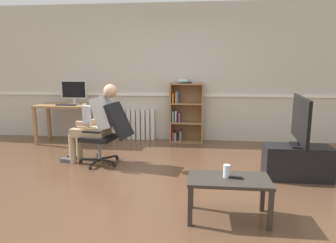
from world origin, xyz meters
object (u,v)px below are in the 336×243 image
at_px(radiator, 134,124).
at_px(bookshelf, 185,113).
at_px(coffee_table, 229,184).
at_px(spare_remote, 235,177).
at_px(computer_mouse, 84,105).
at_px(office_chair, 108,131).
at_px(computer_desk, 72,110).
at_px(tv_stand, 297,162).
at_px(drinking_glass, 227,171).
at_px(imac_monitor, 74,91).
at_px(person_seated, 96,122).
at_px(tv_screen, 301,120).
at_px(keyboard, 66,105).

bearing_deg(radiator, bookshelf, -5.21).
xyz_separation_m(coffee_table, spare_remote, (0.06, -0.00, 0.07)).
distance_m(computer_mouse, office_chair, 1.41).
height_order(computer_desk, tv_stand, computer_desk).
height_order(computer_desk, computer_mouse, computer_mouse).
height_order(bookshelf, drinking_glass, bookshelf).
bearing_deg(imac_monitor, drinking_glass, -45.83).
bearing_deg(office_chair, person_seated, -90.00).
xyz_separation_m(computer_desk, drinking_glass, (2.78, -2.75, -0.16)).
height_order(tv_stand, coffee_table, tv_stand).
bearing_deg(imac_monitor, spare_remote, -45.25).
relative_size(tv_screen, spare_remote, 6.85).
relative_size(radiator, spare_remote, 5.84).
bearing_deg(computer_mouse, tv_stand, -22.51).
relative_size(computer_mouse, radiator, 0.11).
xyz_separation_m(computer_desk, keyboard, (-0.04, -0.14, 0.12)).
bearing_deg(bookshelf, coffee_table, -78.81).
relative_size(keyboard, drinking_glass, 2.90).
distance_m(keyboard, tv_screen, 4.12).
height_order(computer_mouse, person_seated, person_seated).
relative_size(bookshelf, tv_stand, 1.43).
distance_m(bookshelf, tv_stand, 2.50).
xyz_separation_m(computer_mouse, office_chair, (0.81, -1.13, -0.25)).
xyz_separation_m(coffee_table, drinking_glass, (-0.02, 0.02, 0.12)).
bearing_deg(office_chair, computer_desk, -128.53).
bearing_deg(coffee_table, drinking_glass, 130.85).
distance_m(keyboard, office_chair, 1.63).
bearing_deg(radiator, computer_desk, -161.12).
distance_m(computer_mouse, radiator, 1.08).
xyz_separation_m(computer_desk, coffee_table, (2.80, -2.77, -0.29)).
height_order(radiator, tv_screen, tv_screen).
height_order(office_chair, tv_screen, tv_screen).
relative_size(computer_mouse, tv_screen, 0.10).
relative_size(computer_mouse, drinking_glass, 0.79).
bearing_deg(office_chair, tv_screen, 93.01).
distance_m(computer_mouse, tv_screen, 3.80).
height_order(computer_desk, office_chair, office_chair).
bearing_deg(office_chair, tv_stand, 93.01).
distance_m(computer_desk, radiator, 1.25).
relative_size(imac_monitor, tv_stand, 0.58).
relative_size(computer_desk, computer_mouse, 13.30).
xyz_separation_m(bookshelf, office_chair, (-1.08, -1.55, -0.07)).
relative_size(tv_stand, spare_remote, 5.79).
distance_m(office_chair, spare_remote, 2.32).
xyz_separation_m(radiator, tv_screen, (2.68, -1.96, 0.49)).
height_order(computer_mouse, office_chair, office_chair).
bearing_deg(coffee_table, keyboard, 137.20).
height_order(imac_monitor, tv_stand, imac_monitor).
relative_size(bookshelf, coffee_table, 1.55).
distance_m(drinking_glass, spare_remote, 0.10).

